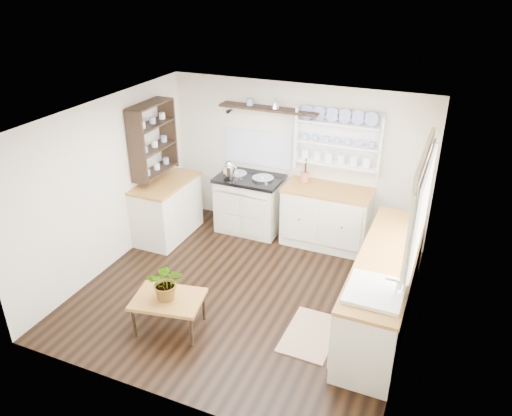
# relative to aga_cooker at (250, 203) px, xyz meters

# --- Properties ---
(floor) EXTENTS (4.00, 3.80, 0.01)m
(floor) POSITION_rel_aga_cooker_xyz_m (0.62, -1.57, -0.45)
(floor) COLOR black
(floor) RESTS_ON ground
(wall_back) EXTENTS (4.00, 0.02, 2.30)m
(wall_back) POSITION_rel_aga_cooker_xyz_m (0.62, 0.33, 0.70)
(wall_back) COLOR silver
(wall_back) RESTS_ON ground
(wall_right) EXTENTS (0.02, 3.80, 2.30)m
(wall_right) POSITION_rel_aga_cooker_xyz_m (2.62, -1.57, 0.70)
(wall_right) COLOR silver
(wall_right) RESTS_ON ground
(wall_left) EXTENTS (0.02, 3.80, 2.30)m
(wall_left) POSITION_rel_aga_cooker_xyz_m (-1.38, -1.57, 0.70)
(wall_left) COLOR silver
(wall_left) RESTS_ON ground
(ceiling) EXTENTS (4.00, 3.80, 0.01)m
(ceiling) POSITION_rel_aga_cooker_xyz_m (0.62, -1.57, 1.85)
(ceiling) COLOR white
(ceiling) RESTS_ON wall_back
(window) EXTENTS (0.08, 1.55, 1.22)m
(window) POSITION_rel_aga_cooker_xyz_m (2.57, -1.42, 1.11)
(window) COLOR white
(window) RESTS_ON wall_right
(aga_cooker) EXTENTS (1.00, 0.69, 0.92)m
(aga_cooker) POSITION_rel_aga_cooker_xyz_m (0.00, 0.00, 0.00)
(aga_cooker) COLOR beige
(aga_cooker) RESTS_ON floor
(back_cabinets) EXTENTS (1.27, 0.63, 0.90)m
(back_cabinets) POSITION_rel_aga_cooker_xyz_m (1.22, 0.03, 0.01)
(back_cabinets) COLOR #F0E9CF
(back_cabinets) RESTS_ON floor
(right_cabinets) EXTENTS (0.62, 2.43, 0.90)m
(right_cabinets) POSITION_rel_aga_cooker_xyz_m (2.32, -1.47, 0.01)
(right_cabinets) COLOR #F0E9CF
(right_cabinets) RESTS_ON floor
(belfast_sink) EXTENTS (0.55, 0.60, 0.45)m
(belfast_sink) POSITION_rel_aga_cooker_xyz_m (2.32, -2.22, 0.35)
(belfast_sink) COLOR white
(belfast_sink) RESTS_ON right_cabinets
(left_cabinets) EXTENTS (0.62, 1.13, 0.90)m
(left_cabinets) POSITION_rel_aga_cooker_xyz_m (-1.08, -0.67, 0.01)
(left_cabinets) COLOR #F0E9CF
(left_cabinets) RESTS_ON floor
(plate_rack) EXTENTS (1.20, 0.22, 0.90)m
(plate_rack) POSITION_rel_aga_cooker_xyz_m (1.27, 0.29, 1.10)
(plate_rack) COLOR white
(plate_rack) RESTS_ON wall_back
(high_shelf) EXTENTS (1.50, 0.29, 0.16)m
(high_shelf) POSITION_rel_aga_cooker_xyz_m (0.22, 0.21, 1.45)
(high_shelf) COLOR black
(high_shelf) RESTS_ON wall_back
(left_shelving) EXTENTS (0.28, 0.80, 1.05)m
(left_shelving) POSITION_rel_aga_cooker_xyz_m (-1.22, -0.67, 1.10)
(left_shelving) COLOR black
(left_shelving) RESTS_ON wall_left
(kettle) EXTENTS (0.18, 0.18, 0.23)m
(kettle) POSITION_rel_aga_cooker_xyz_m (-0.28, -0.12, 0.59)
(kettle) COLOR silver
(kettle) RESTS_ON aga_cooker
(utensil_crock) EXTENTS (0.13, 0.13, 0.15)m
(utensil_crock) POSITION_rel_aga_cooker_xyz_m (0.83, 0.11, 0.53)
(utensil_crock) COLOR #AE6040
(utensil_crock) RESTS_ON back_cabinets
(center_table) EXTENTS (0.87, 0.69, 0.42)m
(center_table) POSITION_rel_aga_cooker_xyz_m (0.11, -2.55, -0.08)
(center_table) COLOR brown
(center_table) RESTS_ON floor
(potted_plant) EXTENTS (0.50, 0.47, 0.44)m
(potted_plant) POSITION_rel_aga_cooker_xyz_m (0.11, -2.55, 0.18)
(potted_plant) COLOR #3F7233
(potted_plant) RESTS_ON center_table
(floor_rug) EXTENTS (0.56, 0.86, 0.02)m
(floor_rug) POSITION_rel_aga_cooker_xyz_m (1.65, -2.04, -0.45)
(floor_rug) COLOR #947356
(floor_rug) RESTS_ON floor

